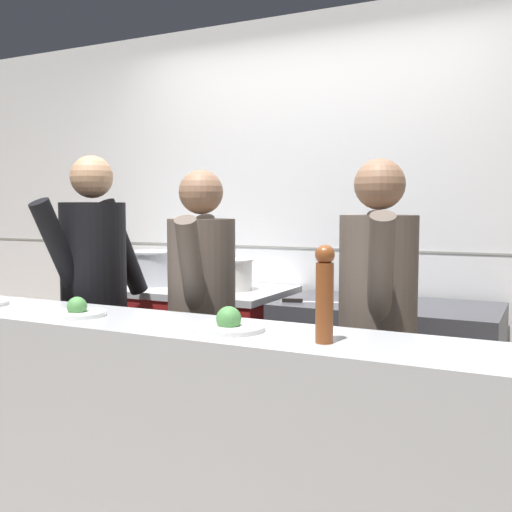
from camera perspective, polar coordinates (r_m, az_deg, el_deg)
The scene contains 14 objects.
wall_back_tiled at distance 3.80m, azimuth 5.04°, elevation 3.04°, with size 8.00×0.06×2.60m.
oven_range at distance 3.84m, azimuth -6.13°, elevation -9.67°, with size 1.20×0.71×0.91m.
prep_counter at distance 3.37m, azimuth 12.28°, elevation -12.03°, with size 1.15×0.65×0.89m.
pass_counter at distance 2.54m, azimuth -9.62°, elevation -16.87°, with size 2.85×0.45×0.95m.
stock_pot at distance 3.89m, azimuth -9.87°, elevation -1.02°, with size 0.35×0.35×0.22m.
sauce_pot at distance 3.58m, azimuth -2.66°, elevation -1.67°, with size 0.31×0.31×0.19m.
mixing_bowl_steel at distance 3.26m, azimuth 9.92°, elevation -3.79°, with size 0.23×0.23×0.07m.
chefs_knife at distance 3.24m, azimuth 5.10°, elevation -4.33°, with size 0.35×0.14×0.02m.
plated_dish_appetiser at distance 2.59m, azimuth -16.67°, elevation -5.06°, with size 0.24×0.24×0.08m.
plated_dish_dessert at distance 2.20m, azimuth -2.61°, elevation -6.53°, with size 0.27×0.27×0.09m.
pepper_mill at distance 1.98m, azimuth 6.55°, elevation -3.43°, with size 0.07×0.07×0.33m.
chef_head_cook at distance 3.27m, azimuth -15.15°, elevation -3.82°, with size 0.39×0.73×1.67m.
chef_sous at distance 2.88m, azimuth -5.18°, elevation -5.85°, with size 0.41×0.68×1.58m.
chef_line at distance 2.59m, azimuth 11.48°, elevation -6.79°, with size 0.41×0.69×1.60m.
Camera 1 is at (1.39, -2.09, 1.40)m, focal length 42.00 mm.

